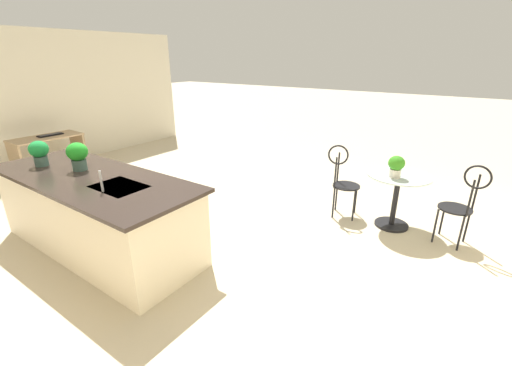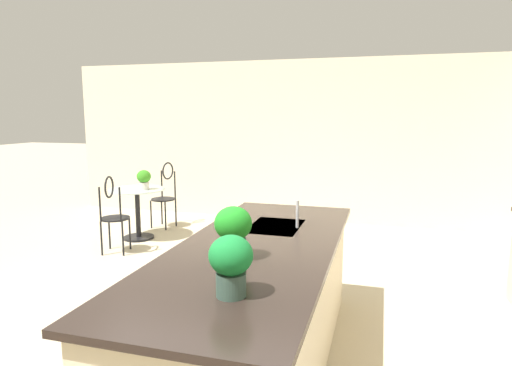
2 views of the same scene
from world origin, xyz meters
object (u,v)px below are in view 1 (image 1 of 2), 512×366
object	(u,v)px
chair_near_window	(343,178)
keyboard	(50,135)
potted_plant_counter_near	(78,155)
potted_plant_counter_far	(39,152)
chair_by_island	(462,201)
bistro_table	(396,196)
writing_desk	(48,148)
potted_plant_on_table	(396,165)

from	to	relation	value
chair_near_window	keyboard	world-z (taller)	chair_near_window
potted_plant_counter_near	potted_plant_counter_far	bearing A→B (deg)	18.04
chair_by_island	keyboard	bearing A→B (deg)	11.66
chair_near_window	potted_plant_counter_far	bearing A→B (deg)	42.50
bistro_table	writing_desk	world-z (taller)	same
bistro_table	chair_by_island	distance (m)	0.76
chair_near_window	potted_plant_counter_near	world-z (taller)	potted_plant_counter_near
potted_plant_counter_near	potted_plant_counter_far	distance (m)	0.58
chair_by_island	potted_plant_counter_near	size ratio (longest dim) A/B	3.15
bistro_table	chair_near_window	bearing A→B (deg)	6.26
potted_plant_counter_near	writing_desk	bearing A→B (deg)	-17.59
bistro_table	potted_plant_on_table	size ratio (longest dim) A/B	2.84
potted_plant_on_table	bistro_table	bearing A→B (deg)	-100.98
chair_near_window	writing_desk	xyz separation A→B (m)	(5.38, 1.49, -0.06)
bistro_table	potted_plant_on_table	world-z (taller)	potted_plant_on_table
keyboard	potted_plant_counter_far	xyz separation A→B (m)	(-2.52, 1.25, 0.34)
chair_by_island	keyboard	xyz separation A→B (m)	(6.86, 1.42, 0.18)
writing_desk	potted_plant_on_table	world-z (taller)	potted_plant_on_table
writing_desk	bistro_table	bearing A→B (deg)	-165.57
bistro_table	chair_near_window	world-z (taller)	chair_near_window
chair_near_window	keyboard	xyz separation A→B (m)	(5.40, 1.39, 0.18)
bistro_table	potted_plant_counter_far	size ratio (longest dim) A/B	2.58
potted_plant_counter_near	keyboard	bearing A→B (deg)	-19.16
bistro_table	keyboard	xyz separation A→B (m)	(6.11, 1.47, 0.31)
bistro_table	potted_plant_counter_far	xyz separation A→B (m)	(3.59, 2.71, 0.65)
keyboard	potted_plant_on_table	world-z (taller)	potted_plant_on_table
chair_near_window	potted_plant_counter_near	distance (m)	3.42
bistro_table	writing_desk	size ratio (longest dim) A/B	0.67
bistro_table	chair_by_island	world-z (taller)	chair_by_island
keyboard	chair_by_island	bearing A→B (deg)	-168.34
chair_near_window	keyboard	bearing A→B (deg)	14.44
chair_near_window	chair_by_island	bearing A→B (deg)	-178.91
potted_plant_on_table	potted_plant_counter_far	bearing A→B (deg)	35.85
potted_plant_on_table	writing_desk	bearing A→B (deg)	13.27
potted_plant_on_table	potted_plant_counter_near	xyz separation A→B (m)	(3.02, 2.40, 0.21)
keyboard	potted_plant_on_table	bearing A→B (deg)	-167.67
potted_plant_on_table	potted_plant_counter_near	world-z (taller)	potted_plant_counter_near
writing_desk	keyboard	world-z (taller)	keyboard
keyboard	potted_plant_counter_near	world-z (taller)	potted_plant_counter_near
potted_plant_counter_near	potted_plant_counter_far	world-z (taller)	potted_plant_counter_near
chair_by_island	keyboard	size ratio (longest dim) A/B	2.37
writing_desk	potted_plant_counter_far	size ratio (longest dim) A/B	3.86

